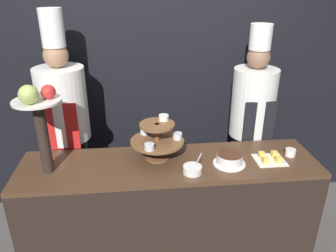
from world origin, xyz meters
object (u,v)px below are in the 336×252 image
Objects in this scene: cake_square_tray at (270,158)px; chef_left at (65,122)px; cup_white at (290,152)px; fruit_pedestal at (39,114)px; serving_bowl_near at (192,169)px; tiered_stand at (158,138)px; cake_round at (230,159)px; chef_center_left at (252,119)px.

chef_left is (-1.56, 0.53, 0.14)m from cake_square_tray.
fruit_pedestal is at bearing -178.33° from cup_white.
serving_bowl_near is at bearing -33.49° from chef_left.
fruit_pedestal is 2.98× the size of cake_square_tray.
cup_white reaches higher than cake_square_tray.
chef_left is at bearing 146.51° from serving_bowl_near.
tiered_stand is at bearing 175.92° from cup_white.
tiered_stand is at bearing 163.90° from cake_round.
cake_round is at bearing -1.05° from fruit_pedestal.
serving_bowl_near is (0.22, -0.24, -0.14)m from tiered_stand.
chef_left reaches higher than tiered_stand.
tiered_stand is at bearing -155.10° from chef_center_left.
cup_white is at bearing 8.64° from cake_round.
tiered_stand is at bearing -28.34° from chef_left.
tiered_stand reaches higher than cake_square_tray.
chef_center_left reaches higher than cup_white.
cake_round is (1.29, -0.02, -0.40)m from fruit_pedestal.
fruit_pedestal reaches higher than cake_square_tray.
cake_round is at bearing -176.64° from cake_square_tray.
cake_round is 1.37m from chef_left.
chef_center_left is at bearing 108.01° from cup_white.
fruit_pedestal is 1.74m from chef_center_left.
chef_center_left reaches higher than cake_round.
serving_bowl_near reaches higher than cake_round.
chef_left reaches higher than serving_bowl_near.
tiered_stand is 0.21× the size of chef_left.
fruit_pedestal is at bearing -170.92° from tiered_stand.
cake_square_tray is 0.11× the size of chef_left.
cup_white is (0.50, 0.08, -0.02)m from cake_round.
cake_round is 3.04× the size of cup_white.
fruit_pedestal is 1.66m from cake_square_tray.
cake_round is at bearing -122.32° from chef_center_left.
cake_square_tray is (-0.18, -0.06, -0.01)m from cup_white.
tiered_stand reaches higher than cup_white.
chef_center_left is (1.60, -0.00, -0.04)m from chef_left.
fruit_pedestal is at bearing -162.28° from chef_center_left.
chef_center_left is at bearing 57.68° from cake_round.
tiered_stand is 1.82× the size of cake_square_tray.
cake_round is 0.50m from cup_white.
cake_square_tray is (0.83, -0.13, -0.15)m from tiered_stand.
fruit_pedestal reaches higher than serving_bowl_near.
cup_white is at bearing 17.23° from cake_square_tray.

